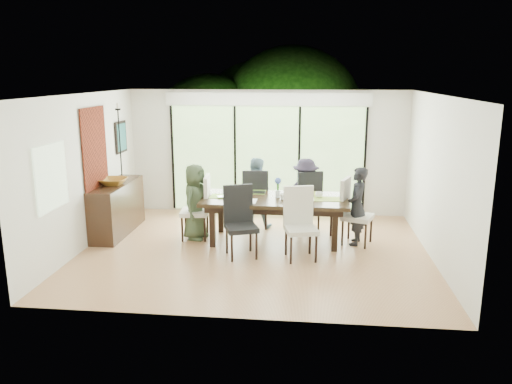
# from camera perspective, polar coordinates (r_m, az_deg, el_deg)

# --- Properties ---
(floor) EXTENTS (6.00, 5.00, 0.01)m
(floor) POSITION_cam_1_polar(r_m,az_deg,el_deg) (8.82, -0.18, -6.74)
(floor) COLOR #965F3C
(floor) RESTS_ON ground
(ceiling) EXTENTS (6.00, 5.00, 0.01)m
(ceiling) POSITION_cam_1_polar(r_m,az_deg,el_deg) (8.29, -0.19, 11.14)
(ceiling) COLOR white
(ceiling) RESTS_ON wall_back
(wall_back) EXTENTS (6.00, 0.02, 2.70)m
(wall_back) POSITION_cam_1_polar(r_m,az_deg,el_deg) (10.91, 1.28, 4.53)
(wall_back) COLOR silver
(wall_back) RESTS_ON floor
(wall_front) EXTENTS (6.00, 0.02, 2.70)m
(wall_front) POSITION_cam_1_polar(r_m,az_deg,el_deg) (6.03, -2.82, -2.81)
(wall_front) COLOR silver
(wall_front) RESTS_ON floor
(wall_left) EXTENTS (0.02, 5.00, 2.70)m
(wall_left) POSITION_cam_1_polar(r_m,az_deg,el_deg) (9.27, -19.02, 2.21)
(wall_left) COLOR white
(wall_left) RESTS_ON floor
(wall_right) EXTENTS (0.02, 5.00, 2.70)m
(wall_right) POSITION_cam_1_polar(r_m,az_deg,el_deg) (8.66, 20.04, 1.38)
(wall_right) COLOR silver
(wall_right) RESTS_ON floor
(glass_doors) EXTENTS (4.20, 0.02, 2.30)m
(glass_doors) POSITION_cam_1_polar(r_m,az_deg,el_deg) (10.89, 1.26, 3.72)
(glass_doors) COLOR #598C3F
(glass_doors) RESTS_ON wall_back
(blinds_header) EXTENTS (4.40, 0.06, 0.28)m
(blinds_header) POSITION_cam_1_polar(r_m,az_deg,el_deg) (10.74, 1.29, 10.56)
(blinds_header) COLOR white
(blinds_header) RESTS_ON wall_back
(mullion_a) EXTENTS (0.05, 0.04, 2.30)m
(mullion_a) POSITION_cam_1_polar(r_m,az_deg,el_deg) (11.26, -9.48, 3.85)
(mullion_a) COLOR black
(mullion_a) RESTS_ON wall_back
(mullion_b) EXTENTS (0.05, 0.04, 2.30)m
(mullion_b) POSITION_cam_1_polar(r_m,az_deg,el_deg) (10.97, -2.40, 3.77)
(mullion_b) COLOR black
(mullion_b) RESTS_ON wall_back
(mullion_c) EXTENTS (0.05, 0.04, 2.30)m
(mullion_c) POSITION_cam_1_polar(r_m,az_deg,el_deg) (10.85, 4.95, 3.63)
(mullion_c) COLOR black
(mullion_c) RESTS_ON wall_back
(mullion_d) EXTENTS (0.05, 0.04, 2.30)m
(mullion_d) POSITION_cam_1_polar(r_m,az_deg,el_deg) (10.91, 12.33, 3.42)
(mullion_d) COLOR black
(mullion_d) RESTS_ON wall_back
(side_window) EXTENTS (0.02, 0.90, 1.00)m
(side_window) POSITION_cam_1_polar(r_m,az_deg,el_deg) (8.18, -22.35, 1.59)
(side_window) COLOR #8CAD7F
(side_window) RESTS_ON wall_left
(deck) EXTENTS (6.00, 1.80, 0.10)m
(deck) POSITION_cam_1_polar(r_m,az_deg,el_deg) (12.07, 1.61, -1.40)
(deck) COLOR brown
(deck) RESTS_ON ground
(rail_top) EXTENTS (6.00, 0.08, 0.06)m
(rail_top) POSITION_cam_1_polar(r_m,az_deg,el_deg) (12.71, 1.92, 2.13)
(rail_top) COLOR #4E3721
(rail_top) RESTS_ON deck
(foliage_left) EXTENTS (3.20, 3.20, 3.20)m
(foliage_left) POSITION_cam_1_polar(r_m,az_deg,el_deg) (13.79, -5.27, 6.72)
(foliage_left) COLOR #14380F
(foliage_left) RESTS_ON ground
(foliage_mid) EXTENTS (4.00, 4.00, 4.00)m
(foliage_mid) POSITION_cam_1_polar(r_m,az_deg,el_deg) (14.09, 4.09, 8.35)
(foliage_mid) COLOR #14380F
(foliage_mid) RESTS_ON ground
(foliage_right) EXTENTS (2.80, 2.80, 2.80)m
(foliage_right) POSITION_cam_1_polar(r_m,az_deg,el_deg) (13.41, 11.66, 5.53)
(foliage_right) COLOR #14380F
(foliage_right) RESTS_ON ground
(foliage_far) EXTENTS (3.60, 3.60, 3.60)m
(foliage_far) POSITION_cam_1_polar(r_m,az_deg,el_deg) (14.87, 0.29, 7.95)
(foliage_far) COLOR #14380F
(foliage_far) RESTS_ON ground
(table_top) EXTENTS (2.64, 1.21, 0.07)m
(table_top) POSITION_cam_1_polar(r_m,az_deg,el_deg) (9.10, 2.17, -0.86)
(table_top) COLOR black
(table_top) RESTS_ON floor
(table_apron) EXTENTS (2.42, 0.99, 0.11)m
(table_apron) POSITION_cam_1_polar(r_m,az_deg,el_deg) (9.12, 2.16, -1.47)
(table_apron) COLOR black
(table_apron) RESTS_ON floor
(table_leg_fl) EXTENTS (0.10, 0.10, 0.76)m
(table_leg_fl) POSITION_cam_1_polar(r_m,az_deg,el_deg) (8.94, -4.99, -3.92)
(table_leg_fl) COLOR black
(table_leg_fl) RESTS_ON floor
(table_leg_fr) EXTENTS (0.10, 0.10, 0.76)m
(table_leg_fr) POSITION_cam_1_polar(r_m,az_deg,el_deg) (8.79, 9.00, -4.34)
(table_leg_fr) COLOR black
(table_leg_fr) RESTS_ON floor
(table_leg_bl) EXTENTS (0.10, 0.10, 0.76)m
(table_leg_bl) POSITION_cam_1_polar(r_m,az_deg,el_deg) (9.75, -4.03, -2.43)
(table_leg_bl) COLOR black
(table_leg_bl) RESTS_ON floor
(table_leg_br) EXTENTS (0.10, 0.10, 0.76)m
(table_leg_br) POSITION_cam_1_polar(r_m,az_deg,el_deg) (9.61, 8.77, -2.78)
(table_leg_br) COLOR black
(table_leg_br) RESTS_ON floor
(chair_left_end) EXTENTS (0.55, 0.55, 1.21)m
(chair_left_end) POSITION_cam_1_polar(r_m,az_deg,el_deg) (9.36, -7.04, -1.72)
(chair_left_end) COLOR white
(chair_left_end) RESTS_ON floor
(chair_right_end) EXTENTS (0.65, 0.65, 1.21)m
(chair_right_end) POSITION_cam_1_polar(r_m,az_deg,el_deg) (9.17, 11.56, -2.23)
(chair_right_end) COLOR beige
(chair_right_end) RESTS_ON floor
(chair_far_left) EXTENTS (0.55, 0.55, 1.21)m
(chair_far_left) POSITION_cam_1_polar(r_m,az_deg,el_deg) (10.00, -0.07, -0.64)
(chair_far_left) COLOR black
(chair_far_left) RESTS_ON floor
(chair_far_right) EXTENTS (0.65, 0.65, 1.21)m
(chair_far_right) POSITION_cam_1_polar(r_m,az_deg,el_deg) (9.95, 5.67, -0.79)
(chair_far_right) COLOR black
(chair_far_right) RESTS_ON floor
(chair_near_left) EXTENTS (0.65, 0.65, 1.21)m
(chair_near_left) POSITION_cam_1_polar(r_m,az_deg,el_deg) (8.36, -1.69, -3.48)
(chair_near_left) COLOR black
(chair_near_left) RESTS_ON floor
(chair_near_right) EXTENTS (0.61, 0.61, 1.21)m
(chair_near_right) POSITION_cam_1_polar(r_m,az_deg,el_deg) (8.29, 5.18, -3.68)
(chair_near_right) COLOR silver
(chair_near_right) RESTS_ON floor
(person_left_end) EXTENTS (0.56, 0.74, 1.42)m
(person_left_end) POSITION_cam_1_polar(r_m,az_deg,el_deg) (9.33, -6.94, -1.11)
(person_left_end) COLOR #394931
(person_left_end) RESTS_ON floor
(person_right_end) EXTENTS (0.53, 0.73, 1.42)m
(person_right_end) POSITION_cam_1_polar(r_m,az_deg,el_deg) (9.14, 11.46, -1.60)
(person_right_end) COLOR black
(person_right_end) RESTS_ON floor
(person_far_left) EXTENTS (0.67, 0.42, 1.42)m
(person_far_left) POSITION_cam_1_polar(r_m,az_deg,el_deg) (9.96, -0.08, -0.09)
(person_far_left) COLOR #6F90A0
(person_far_left) RESTS_ON floor
(person_far_right) EXTENTS (0.73, 0.53, 1.42)m
(person_far_right) POSITION_cam_1_polar(r_m,az_deg,el_deg) (9.90, 5.68, -0.23)
(person_far_right) COLOR black
(person_far_right) RESTS_ON floor
(placemat_left) EXTENTS (0.48, 0.35, 0.01)m
(placemat_left) POSITION_cam_1_polar(r_m,az_deg,el_deg) (9.20, -3.74, -0.49)
(placemat_left) COLOR #7EAB3D
(placemat_left) RESTS_ON table_top
(placemat_right) EXTENTS (0.48, 0.35, 0.01)m
(placemat_right) POSITION_cam_1_polar(r_m,az_deg,el_deg) (9.07, 8.16, -0.79)
(placemat_right) COLOR olive
(placemat_right) RESTS_ON table_top
(placemat_far_l) EXTENTS (0.48, 0.35, 0.01)m
(placemat_far_l) POSITION_cam_1_polar(r_m,az_deg,el_deg) (9.51, -0.36, 0.01)
(placemat_far_l) COLOR #77A83C
(placemat_far_l) RESTS_ON table_top
(placemat_far_r) EXTENTS (0.48, 0.35, 0.01)m
(placemat_far_r) POSITION_cam_1_polar(r_m,az_deg,el_deg) (9.46, 5.67, -0.14)
(placemat_far_r) COLOR #93A73B
(placemat_far_r) RESTS_ON table_top
(placemat_paper) EXTENTS (0.48, 0.35, 0.01)m
(placemat_paper) POSITION_cam_1_polar(r_m,az_deg,el_deg) (8.85, -1.52, -1.02)
(placemat_paper) COLOR white
(placemat_paper) RESTS_ON table_top
(tablet_far_l) EXTENTS (0.29, 0.20, 0.01)m
(tablet_far_l) POSITION_cam_1_polar(r_m,az_deg,el_deg) (9.45, 0.20, -0.02)
(tablet_far_l) COLOR black
(tablet_far_l) RESTS_ON table_top
(tablet_far_r) EXTENTS (0.26, 0.19, 0.01)m
(tablet_far_r) POSITION_cam_1_polar(r_m,az_deg,el_deg) (9.41, 5.36, -0.15)
(tablet_far_r) COLOR black
(tablet_far_r) RESTS_ON table_top
(papers) EXTENTS (0.33, 0.24, 0.00)m
(papers) POSITION_cam_1_polar(r_m,az_deg,el_deg) (9.02, 6.59, -0.84)
(papers) COLOR white
(papers) RESTS_ON table_top
(platter_base) EXTENTS (0.29, 0.29, 0.03)m
(platter_base) POSITION_cam_1_polar(r_m,az_deg,el_deg) (8.85, -1.52, -0.92)
(platter_base) COLOR white
(platter_base) RESTS_ON table_top
(platter_snacks) EXTENTS (0.22, 0.22, 0.02)m
(platter_snacks) POSITION_cam_1_polar(r_m,az_deg,el_deg) (8.84, -1.52, -0.79)
(platter_snacks) COLOR orange
(platter_snacks) RESTS_ON table_top
(vase) EXTENTS (0.09, 0.09, 0.13)m
(vase) POSITION_cam_1_polar(r_m,az_deg,el_deg) (9.12, 2.51, -0.19)
(vase) COLOR silver
(vase) RESTS_ON table_top
(hyacinth_stems) EXTENTS (0.04, 0.04, 0.18)m
(hyacinth_stems) POSITION_cam_1_polar(r_m,az_deg,el_deg) (9.09, 2.52, 0.62)
(hyacinth_stems) COLOR #337226
(hyacinth_stems) RESTS_ON table_top
(hyacinth_blooms) EXTENTS (0.12, 0.12, 0.12)m
(hyacinth_blooms) POSITION_cam_1_polar(r_m,az_deg,el_deg) (9.06, 2.52, 1.29)
(hyacinth_blooms) COLOR #455CAE
(hyacinth_blooms) RESTS_ON table_top
(laptop) EXTENTS (0.43, 0.36, 0.03)m
(laptop) POSITION_cam_1_polar(r_m,az_deg,el_deg) (9.09, -3.23, -0.59)
(laptop) COLOR silver
(laptop) RESTS_ON table_top
(cup_a) EXTENTS (0.16, 0.16, 0.11)m
(cup_a) POSITION_cam_1_polar(r_m,az_deg,el_deg) (9.29, -2.07, -0.01)
(cup_a) COLOR white
(cup_a) RESTS_ON table_top
(cup_b) EXTENTS (0.15, 0.15, 0.10)m
(cup_b) POSITION_cam_1_polar(r_m,az_deg,el_deg) (8.97, 3.08, -0.53)
(cup_b) COLOR white
(cup_b) RESTS_ON table_top
(cup_c) EXTENTS (0.15, 0.15, 0.11)m
(cup_c) POSITION_cam_1_polar(r_m,az_deg,el_deg) (9.15, 7.22, -0.32)
(cup_c) COLOR white
(cup_c) RESTS_ON table_top
(book) EXTENTS (0.24, 0.29, 0.02)m
(book) POSITION_cam_1_polar(r_m,az_deg,el_deg) (9.12, 3.76, -0.57)
(book) COLOR white
(book) RESTS_ON table_top
(sideboard) EXTENTS (0.49, 1.74, 0.98)m
(sideboard) POSITION_cam_1_polar(r_m,az_deg,el_deg) (10.02, -15.58, -1.80)
(sideboard) COLOR black
(sideboard) RESTS_ON floor
(bowl) EXTENTS (0.52, 0.52, 0.13)m
(bowl) POSITION_cam_1_polar(r_m,az_deg,el_deg) (9.81, -16.00, 1.17)
(bowl) COLOR brown
(bowl) RESTS_ON sideboard
(candlestick_base) EXTENTS (0.11, 0.11, 0.04)m
(candlestick_base) POSITION_cam_1_polar(r_m,az_deg,el_deg) (10.22, -15.05, 1.48)
(candlestick_base) COLOR black
(candlestick_base) RESTS_ON sideboard
(candlestick_shaft) EXTENTS (0.03, 0.03, 1.36)m
(candlestick_shaft) POSITION_cam_1_polar(r_m,az_deg,el_deg) (10.11, -15.28, 5.28)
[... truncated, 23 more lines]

